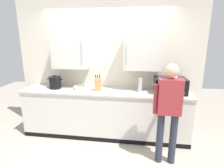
{
  "coord_description": "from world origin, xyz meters",
  "views": [
    {
      "loc": [
        0.62,
        -2.39,
        1.94
      ],
      "look_at": [
        0.15,
        0.86,
        1.1
      ],
      "focal_mm": 28.81,
      "sensor_mm": 36.0,
      "label": 1
    }
  ],
  "objects": [
    {
      "name": "fruit_bowl",
      "position": [
        -0.48,
        0.9,
        0.99
      ],
      "size": [
        0.27,
        0.27,
        0.09
      ],
      "color": "white",
      "rests_on": "counter_unit"
    },
    {
      "name": "counter_unit",
      "position": [
        0.0,
        0.9,
        0.47
      ],
      "size": [
        3.27,
        0.62,
        0.95
      ],
      "color": "beige",
      "rests_on": "ground_plane"
    },
    {
      "name": "stock_pot",
      "position": [
        -1.02,
        0.92,
        1.07
      ],
      "size": [
        0.33,
        0.24,
        0.27
      ],
      "color": "black",
      "rests_on": "counter_unit"
    },
    {
      "name": "thermos_flask",
      "position": [
        0.67,
        0.9,
        1.09
      ],
      "size": [
        0.08,
        0.08,
        0.27
      ],
      "color": "#B7BABF",
      "rests_on": "counter_unit"
    },
    {
      "name": "back_wall_tiled",
      "position": [
        -0.0,
        1.21,
        1.43
      ],
      "size": [
        3.76,
        0.44,
        2.7
      ],
      "color": "beige",
      "rests_on": "ground_plane"
    },
    {
      "name": "ground_plane",
      "position": [
        0.0,
        0.0,
        0.0
      ],
      "size": [
        9.77,
        9.77,
        0.0
      ],
      "primitive_type": "plane",
      "color": "#9E9384"
    },
    {
      "name": "person_figure",
      "position": [
        1.1,
        0.22,
        0.95
      ],
      "size": [
        0.44,
        0.53,
        1.59
      ],
      "color": "#282D3D",
      "rests_on": "ground_plane"
    },
    {
      "name": "knife_block",
      "position": [
        -0.13,
        0.89,
        1.08
      ],
      "size": [
        0.11,
        0.15,
        0.33
      ],
      "color": "tan",
      "rests_on": "counter_unit"
    },
    {
      "name": "microwave_oven",
      "position": [
        1.2,
        0.94,
        1.09
      ],
      "size": [
        0.57,
        0.43,
        0.28
      ],
      "color": "black",
      "rests_on": "counter_unit"
    }
  ]
}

